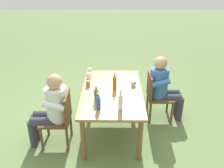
{
  "coord_description": "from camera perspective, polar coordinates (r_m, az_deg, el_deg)",
  "views": [
    {
      "loc": [
        3.43,
        0.03,
        2.56
      ],
      "look_at": [
        0.0,
        0.0,
        0.86
      ],
      "focal_mm": 39.13,
      "sensor_mm": 36.0,
      "label": 1
    }
  ],
  "objects": [
    {
      "name": "bottle_blue",
      "position": [
        3.36,
        -3.22,
        -4.29
      ],
      "size": [
        0.06,
        0.06,
        0.25
      ],
      "color": "#2D56A3",
      "rests_on": "dining_table"
    },
    {
      "name": "cup_glass",
      "position": [
        4.48,
        -5.26,
        3.04
      ],
      "size": [
        0.07,
        0.07,
        0.11
      ],
      "primitive_type": "cylinder",
      "color": "silver",
      "rests_on": "dining_table"
    },
    {
      "name": "backpack_by_near_side",
      "position": [
        5.31,
        0.89,
        0.01
      ],
      "size": [
        0.32,
        0.24,
        0.41
      ],
      "color": "#2D4784",
      "rests_on": "ground_plane"
    },
    {
      "name": "person_in_white_shirt",
      "position": [
        3.72,
        -13.86,
        -5.24
      ],
      "size": [
        0.47,
        0.61,
        1.18
      ],
      "color": "white",
      "rests_on": "ground_plane"
    },
    {
      "name": "person_in_plaid_shirt",
      "position": [
        4.33,
        11.83,
        -0.3
      ],
      "size": [
        0.47,
        0.61,
        1.18
      ],
      "color": "#3D70B2",
      "rests_on": "ground_plane"
    },
    {
      "name": "table_knife",
      "position": [
        4.21,
        5.47,
        0.7
      ],
      "size": [
        0.24,
        0.02,
        0.01
      ],
      "color": "silver",
      "rests_on": "dining_table"
    },
    {
      "name": "ground_plane",
      "position": [
        4.28,
        0.0,
        -10.35
      ],
      "size": [
        24.0,
        24.0,
        0.0
      ],
      "primitive_type": "plane",
      "color": "#6B844C"
    },
    {
      "name": "cup_terracotta",
      "position": [
        4.03,
        -5.64,
        0.15
      ],
      "size": [
        0.07,
        0.07,
        0.1
      ],
      "primitive_type": "cylinder",
      "color": "#BC6B47",
      "rests_on": "dining_table"
    },
    {
      "name": "bottle_clear",
      "position": [
        3.34,
        1.99,
        -4.02
      ],
      "size": [
        0.06,
        0.06,
        0.31
      ],
      "color": "white",
      "rests_on": "dining_table"
    },
    {
      "name": "cup_white",
      "position": [
        4.3,
        -5.49,
        1.96
      ],
      "size": [
        0.08,
        0.08,
        0.1
      ],
      "primitive_type": "cylinder",
      "color": "white",
      "rests_on": "dining_table"
    },
    {
      "name": "dining_table",
      "position": [
        3.92,
        0.0,
        -2.71
      ],
      "size": [
        1.62,
        0.95,
        0.74
      ],
      "color": "#A37547",
      "rests_on": "ground_plane"
    },
    {
      "name": "cup_steel",
      "position": [
        4.03,
        5.0,
        0.09
      ],
      "size": [
        0.08,
        0.08,
        0.08
      ],
      "primitive_type": "cylinder",
      "color": "#B2B7BC",
      "rests_on": "dining_table"
    },
    {
      "name": "bottle_amber",
      "position": [
        3.87,
        0.62,
        0.42
      ],
      "size": [
        0.06,
        0.06,
        0.3
      ],
      "color": "#996019",
      "rests_on": "dining_table"
    },
    {
      "name": "chair_far_left",
      "position": [
        4.38,
        10.23,
        -2.24
      ],
      "size": [
        0.44,
        0.44,
        0.87
      ],
      "color": "brown",
      "rests_on": "ground_plane"
    },
    {
      "name": "bottle_green",
      "position": [
        3.56,
        -3.7,
        -2.46
      ],
      "size": [
        0.06,
        0.06,
        0.24
      ],
      "color": "#287A38",
      "rests_on": "dining_table"
    },
    {
      "name": "chair_near_right",
      "position": [
        3.78,
        -11.97,
        -7.42
      ],
      "size": [
        0.45,
        0.45,
        0.87
      ],
      "color": "brown",
      "rests_on": "ground_plane"
    }
  ]
}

